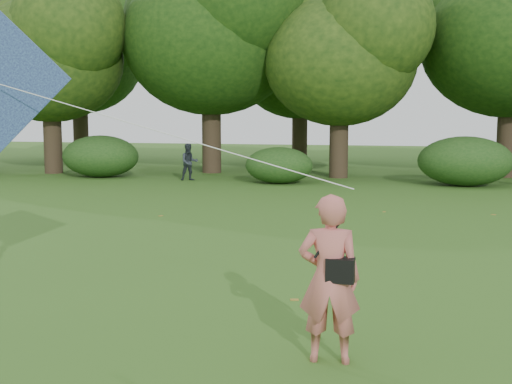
# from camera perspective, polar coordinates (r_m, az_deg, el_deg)

# --- Properties ---
(ground) EXTENTS (100.00, 100.00, 0.00)m
(ground) POSITION_cam_1_polar(r_m,az_deg,el_deg) (7.94, 5.30, -12.77)
(ground) COLOR #265114
(ground) RESTS_ON ground
(man_kite_flyer) EXTENTS (0.71, 0.51, 1.84)m
(man_kite_flyer) POSITION_cam_1_polar(r_m,az_deg,el_deg) (6.98, 6.54, -7.66)
(man_kite_flyer) COLOR #C3645B
(man_kite_flyer) RESTS_ON ground
(bystander_left) EXTENTS (0.92, 0.87, 1.51)m
(bystander_left) POSITION_cam_1_polar(r_m,az_deg,el_deg) (26.33, -5.96, 2.66)
(bystander_left) COLOR #272E34
(bystander_left) RESTS_ON ground
(crossbody_bag) EXTENTS (0.43, 0.20, 0.72)m
(crossbody_bag) POSITION_cam_1_polar(r_m,az_deg,el_deg) (6.91, 7.48, -6.79)
(crossbody_bag) COLOR black
(crossbody_bag) RESTS_ON ground
(tree_line) EXTENTS (54.70, 15.30, 9.48)m
(tree_line) POSITION_cam_1_polar(r_m,az_deg,el_deg) (30.43, 15.16, 12.16)
(tree_line) COLOR #3A2D1E
(tree_line) RESTS_ON ground
(shrub_band) EXTENTS (39.15, 3.22, 1.88)m
(shrub_band) POSITION_cam_1_polar(r_m,az_deg,el_deg) (25.14, 9.64, 2.63)
(shrub_band) COLOR #264919
(shrub_band) RESTS_ON ground
(fallen_leaves) EXTENTS (11.44, 13.53, 0.01)m
(fallen_leaves) POSITION_cam_1_polar(r_m,az_deg,el_deg) (12.42, 12.78, -5.68)
(fallen_leaves) COLOR olive
(fallen_leaves) RESTS_ON ground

